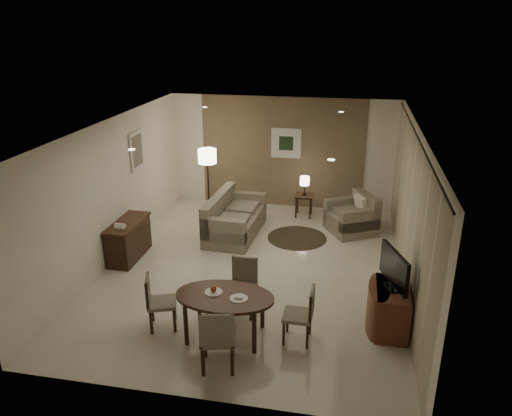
% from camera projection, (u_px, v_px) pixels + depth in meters
% --- Properties ---
extents(room_shell, '(5.50, 7.00, 2.70)m').
position_uv_depth(room_shell, '(258.00, 194.00, 9.29)').
color(room_shell, beige).
rests_on(room_shell, ground).
extents(taupe_accent, '(3.96, 0.03, 2.70)m').
position_uv_depth(taupe_accent, '(282.00, 153.00, 12.11)').
color(taupe_accent, '#7C644D').
rests_on(taupe_accent, wall_back).
extents(curtain_wall, '(0.08, 6.70, 2.58)m').
position_uv_depth(curtain_wall, '(409.00, 214.00, 8.45)').
color(curtain_wall, beige).
rests_on(curtain_wall, wall_right).
extents(curtain_rod, '(0.03, 6.80, 0.03)m').
position_uv_depth(curtain_rod, '(418.00, 137.00, 7.97)').
color(curtain_rod, black).
rests_on(curtain_rod, wall_right).
extents(art_back_frame, '(0.72, 0.03, 0.72)m').
position_uv_depth(art_back_frame, '(286.00, 143.00, 11.98)').
color(art_back_frame, silver).
rests_on(art_back_frame, wall_back).
extents(art_back_canvas, '(0.34, 0.01, 0.34)m').
position_uv_depth(art_back_canvas, '(286.00, 143.00, 11.97)').
color(art_back_canvas, '#1D331C').
rests_on(art_back_canvas, wall_back).
extents(art_left_frame, '(0.03, 0.60, 0.80)m').
position_uv_depth(art_left_frame, '(137.00, 150.00, 10.33)').
color(art_left_frame, silver).
rests_on(art_left_frame, wall_left).
extents(art_left_canvas, '(0.01, 0.46, 0.64)m').
position_uv_depth(art_left_canvas, '(137.00, 151.00, 10.33)').
color(art_left_canvas, gray).
rests_on(art_left_canvas, wall_left).
extents(downlight_nl, '(0.10, 0.10, 0.01)m').
position_uv_depth(downlight_nl, '(132.00, 150.00, 7.04)').
color(downlight_nl, white).
rests_on(downlight_nl, ceiling).
extents(downlight_nr, '(0.10, 0.10, 0.01)m').
position_uv_depth(downlight_nr, '(331.00, 160.00, 6.54)').
color(downlight_nr, white).
rests_on(downlight_nr, ceiling).
extents(downlight_fl, '(0.10, 0.10, 0.01)m').
position_uv_depth(downlight_fl, '(205.00, 107.00, 10.34)').
color(downlight_fl, white).
rests_on(downlight_fl, ceiling).
extents(downlight_fr, '(0.10, 0.10, 0.01)m').
position_uv_depth(downlight_fr, '(341.00, 112.00, 9.84)').
color(downlight_fr, white).
rests_on(downlight_fr, ceiling).
extents(console_desk, '(0.48, 1.20, 0.75)m').
position_uv_depth(console_desk, '(129.00, 240.00, 9.72)').
color(console_desk, '#412214').
rests_on(console_desk, floor).
extents(telephone, '(0.20, 0.14, 0.09)m').
position_uv_depth(telephone, '(120.00, 226.00, 9.29)').
color(telephone, white).
rests_on(telephone, console_desk).
extents(tv_cabinet, '(0.48, 0.90, 0.70)m').
position_uv_depth(tv_cabinet, '(391.00, 309.00, 7.47)').
color(tv_cabinet, brown).
rests_on(tv_cabinet, floor).
extents(flat_tv, '(0.36, 0.85, 0.60)m').
position_uv_depth(flat_tv, '(394.00, 269.00, 7.24)').
color(flat_tv, black).
rests_on(flat_tv, tv_cabinet).
extents(dining_table, '(1.45, 0.91, 0.68)m').
position_uv_depth(dining_table, '(225.00, 316.00, 7.31)').
color(dining_table, '#412214').
rests_on(dining_table, floor).
extents(chair_near, '(0.55, 0.55, 0.96)m').
position_uv_depth(chair_near, '(218.00, 336.00, 6.61)').
color(chair_near, gray).
rests_on(chair_near, floor).
extents(chair_far, '(0.44, 0.44, 0.89)m').
position_uv_depth(chair_far, '(242.00, 288.00, 7.85)').
color(chair_far, gray).
rests_on(chair_far, floor).
extents(chair_left, '(0.53, 0.53, 0.86)m').
position_uv_depth(chair_left, '(162.00, 302.00, 7.50)').
color(chair_left, gray).
rests_on(chair_left, floor).
extents(chair_right, '(0.42, 0.42, 0.85)m').
position_uv_depth(chair_right, '(298.00, 315.00, 7.19)').
color(chair_right, gray).
rests_on(chair_right, floor).
extents(plate_a, '(0.26, 0.26, 0.02)m').
position_uv_depth(plate_a, '(214.00, 292.00, 7.27)').
color(plate_a, white).
rests_on(plate_a, dining_table).
extents(plate_b, '(0.26, 0.26, 0.02)m').
position_uv_depth(plate_b, '(239.00, 298.00, 7.10)').
color(plate_b, white).
rests_on(plate_b, dining_table).
extents(fruit_apple, '(0.09, 0.09, 0.09)m').
position_uv_depth(fruit_apple, '(213.00, 289.00, 7.25)').
color(fruit_apple, '#A63412').
rests_on(fruit_apple, plate_a).
extents(napkin, '(0.12, 0.08, 0.03)m').
position_uv_depth(napkin, '(239.00, 297.00, 7.09)').
color(napkin, white).
rests_on(napkin, plate_b).
extents(round_rug, '(1.27, 1.27, 0.01)m').
position_uv_depth(round_rug, '(297.00, 238.00, 10.70)').
color(round_rug, '#433825').
rests_on(round_rug, floor).
extents(sofa, '(1.93, 1.04, 0.88)m').
position_uv_depth(sofa, '(235.00, 216.00, 10.73)').
color(sofa, gray).
rests_on(sofa, floor).
extents(armchair, '(1.25, 1.27, 0.85)m').
position_uv_depth(armchair, '(351.00, 214.00, 10.87)').
color(armchair, gray).
rests_on(armchair, floor).
extents(side_table, '(0.41, 0.41, 0.53)m').
position_uv_depth(side_table, '(304.00, 206.00, 11.80)').
color(side_table, black).
rests_on(side_table, floor).
extents(table_lamp, '(0.22, 0.22, 0.50)m').
position_uv_depth(table_lamp, '(305.00, 185.00, 11.61)').
color(table_lamp, '#FFEAC1').
rests_on(table_lamp, side_table).
extents(floor_lamp, '(0.42, 0.42, 1.65)m').
position_uv_depth(floor_lamp, '(208.00, 184.00, 11.53)').
color(floor_lamp, '#FFE5B7').
rests_on(floor_lamp, floor).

